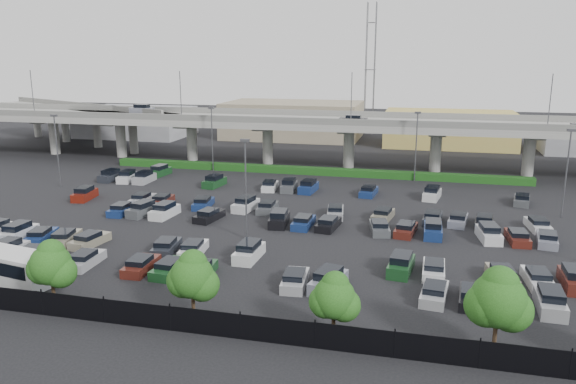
# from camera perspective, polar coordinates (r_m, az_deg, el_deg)

# --- Properties ---
(ground) EXTENTS (280.00, 280.00, 0.00)m
(ground) POSITION_cam_1_polar(r_m,az_deg,el_deg) (65.05, -2.05, -2.60)
(ground) COLOR black
(overpass) EXTENTS (150.00, 13.00, 15.80)m
(overpass) POSITION_cam_1_polar(r_m,az_deg,el_deg) (94.33, 3.07, 6.82)
(overpass) COLOR gray
(overpass) RESTS_ON ground
(on_ramp) EXTENTS (50.93, 30.13, 8.80)m
(on_ramp) POSITION_cam_1_polar(r_m,az_deg,el_deg) (124.67, -20.24, 7.64)
(on_ramp) COLOR gray
(on_ramp) RESTS_ON ground
(hedge) EXTENTS (66.00, 1.60, 1.10)m
(hedge) POSITION_cam_1_polar(r_m,az_deg,el_deg) (88.54, 2.33, 2.17)
(hedge) COLOR #184113
(hedge) RESTS_ON ground
(fence) EXTENTS (70.00, 0.10, 2.00)m
(fence) POSITION_cam_1_polar(r_m,az_deg,el_deg) (40.27, -13.25, -12.23)
(fence) COLOR black
(fence) RESTS_ON ground
(tree_row) EXTENTS (65.07, 3.66, 5.94)m
(tree_row) POSITION_cam_1_polar(r_m,az_deg,el_deg) (40.11, -11.53, -8.16)
(tree_row) COLOR #332316
(tree_row) RESTS_ON ground
(shuttle_bus) EXTENTS (8.77, 4.32, 2.69)m
(shuttle_bus) POSITION_cam_1_polar(r_m,az_deg,el_deg) (51.87, -26.58, -6.70)
(shuttle_bus) COLOR silver
(shuttle_bus) RESTS_ON ground
(parked_cars) EXTENTS (63.05, 41.63, 1.67)m
(parked_cars) POSITION_cam_1_polar(r_m,az_deg,el_deg) (60.77, -3.79, -3.19)
(parked_cars) COLOR #4C4F53
(parked_cars) RESTS_ON ground
(light_poles) EXTENTS (66.90, 48.38, 10.30)m
(light_poles) POSITION_cam_1_polar(r_m,az_deg,el_deg) (66.66, -5.05, 3.27)
(light_poles) COLOR #494A4E
(light_poles) RESTS_ON ground
(distant_buildings) EXTENTS (138.00, 24.00, 9.00)m
(distant_buildings) POSITION_cam_1_polar(r_m,az_deg,el_deg) (122.81, 11.51, 6.66)
(distant_buildings) COLOR gray
(distant_buildings) RESTS_ON ground
(comm_tower) EXTENTS (2.40, 2.40, 30.00)m
(comm_tower) POSITION_cam_1_polar(r_m,az_deg,el_deg) (134.71, 8.35, 12.45)
(comm_tower) COLOR #494A4E
(comm_tower) RESTS_ON ground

